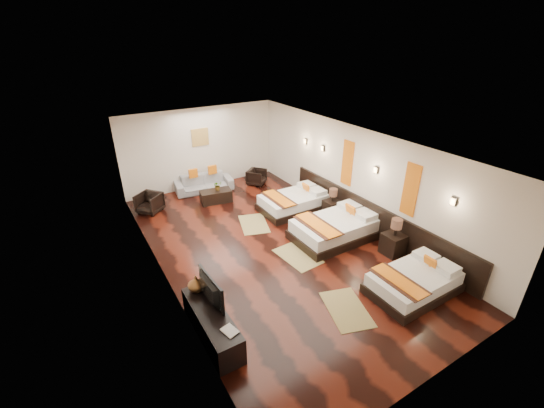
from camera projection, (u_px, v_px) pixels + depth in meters
floor at (271, 245)px, 9.33m from camera, size 5.50×9.50×0.01m
ceiling at (271, 142)px, 8.10m from camera, size 5.50×9.50×0.01m
back_wall at (201, 148)px, 12.36m from camera, size 5.50×0.01×2.80m
left_wall at (159, 226)px, 7.43m from camera, size 0.01×9.50×2.80m
right_wall at (354, 176)px, 9.99m from camera, size 0.01×9.50×2.80m
headboard_panel at (370, 218)px, 9.78m from camera, size 0.08×6.60×0.90m
bed_near at (414, 282)px, 7.58m from camera, size 1.93×1.21×0.73m
bed_mid at (335, 228)px, 9.56m from camera, size 2.26×1.42×0.86m
bed_far at (294, 202)px, 11.09m from camera, size 2.06×1.29×0.78m
nightstand_a at (394, 242)px, 8.85m from camera, size 0.50×0.50×0.98m
nightstand_b at (332, 207)px, 10.69m from camera, size 0.45×0.45×0.90m
jute_mat_near at (346, 309)px, 7.19m from camera, size 1.08×1.37×0.01m
jute_mat_mid at (298, 256)px, 8.88m from camera, size 0.85×1.26×0.01m
jute_mat_far at (254, 224)px, 10.36m from camera, size 1.08×1.37×0.01m
tv_console at (212, 324)px, 6.46m from camera, size 0.50×1.80×0.55m
tv at (206, 291)px, 6.45m from camera, size 0.18×0.97×0.55m
book at (225, 334)px, 5.87m from camera, size 0.27×0.32×0.03m
figurine at (196, 284)px, 6.80m from camera, size 0.42×0.42×0.34m
sofa at (204, 183)px, 12.40m from camera, size 2.06×1.03×0.58m
armchair_left at (149, 203)px, 10.92m from camera, size 0.95×0.94×0.62m
armchair_right at (257, 177)px, 12.93m from camera, size 0.86×0.86×0.57m
coffee_table at (216, 196)px, 11.63m from camera, size 1.06×0.64×0.40m
table_plant at (218, 186)px, 11.54m from camera, size 0.27×0.24×0.30m
orange_panel_a at (411, 190)px, 8.39m from camera, size 0.04×0.40×1.30m
orange_panel_b at (347, 163)px, 10.08m from camera, size 0.04×0.40×1.30m
sconce_near at (454, 202)px, 7.47m from camera, size 0.07×0.12×0.18m
sconce_mid at (376, 170)px, 9.16m from camera, size 0.07×0.12×0.18m
sconce_far at (323, 148)px, 10.85m from camera, size 0.07×0.12×0.18m
sconce_lounge at (305, 141)px, 11.54m from camera, size 0.07×0.12×0.18m
gold_artwork at (200, 137)px, 12.17m from camera, size 0.60×0.04×0.60m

